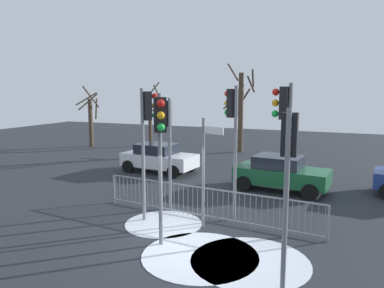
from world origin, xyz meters
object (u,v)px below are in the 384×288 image
at_px(traffic_light_rear_right, 147,125).
at_px(bare_tree_right, 241,109).
at_px(traffic_light_mid_right, 284,126).
at_px(traffic_light_foreground_right, 160,136).
at_px(car_green_near, 281,173).
at_px(bare_tree_left, 150,117).
at_px(direction_sign_post, 205,168).
at_px(car_white_trailing, 159,157).
at_px(traffic_light_rear_left, 233,122).
at_px(bare_tree_centre, 91,118).
at_px(traffic_light_foreground_left, 289,158).
at_px(traffic_light_mid_left, 166,128).

xyz_separation_m(traffic_light_rear_right, bare_tree_right, (-0.74, 13.93, -0.18)).
distance_m(traffic_light_mid_right, traffic_light_rear_right, 4.23).
xyz_separation_m(traffic_light_rear_right, traffic_light_foreground_right, (1.37, -1.72, -0.10)).
relative_size(traffic_light_rear_right, car_green_near, 1.07).
bearing_deg(traffic_light_rear_right, bare_tree_left, 163.43).
distance_m(direction_sign_post, car_white_trailing, 8.05).
height_order(traffic_light_rear_left, bare_tree_centre, bare_tree_centre).
height_order(traffic_light_foreground_left, bare_tree_left, bare_tree_left).
bearing_deg(direction_sign_post, bare_tree_left, 143.73).
relative_size(direction_sign_post, bare_tree_right, 0.57).
height_order(direction_sign_post, car_white_trailing, direction_sign_post).
xyz_separation_m(traffic_light_rear_left, traffic_light_foreground_right, (-1.10, -2.86, -0.16)).
bearing_deg(bare_tree_right, traffic_light_mid_left, -86.55).
relative_size(traffic_light_foreground_right, bare_tree_right, 0.69).
xyz_separation_m(car_green_near, bare_tree_right, (-4.13, 8.71, 2.17)).
height_order(traffic_light_mid_right, bare_tree_centre, bare_tree_centre).
height_order(traffic_light_rear_right, traffic_light_rear_left, traffic_light_rear_left).
relative_size(traffic_light_foreground_left, bare_tree_right, 0.65).
bearing_deg(traffic_light_rear_right, car_white_trailing, 159.69).
bearing_deg(car_green_near, traffic_light_rear_right, -116.44).
bearing_deg(traffic_light_mid_right, bare_tree_right, 24.97).
height_order(traffic_light_mid_left, bare_tree_right, bare_tree_right).
height_order(traffic_light_rear_left, traffic_light_foreground_right, traffic_light_rear_left).
height_order(car_green_near, bare_tree_left, bare_tree_left).
bearing_deg(bare_tree_centre, traffic_light_rear_left, -37.77).
height_order(car_green_near, bare_tree_centre, bare_tree_centre).
height_order(traffic_light_mid_right, traffic_light_mid_left, traffic_light_mid_right).
bearing_deg(car_green_near, bare_tree_left, 148.11).
distance_m(traffic_light_mid_right, car_white_trailing, 9.74).
bearing_deg(traffic_light_foreground_left, bare_tree_centre, 138.67).
distance_m(traffic_light_mid_right, traffic_light_foreground_left, 2.83).
distance_m(direction_sign_post, bare_tree_right, 14.18).
distance_m(traffic_light_foreground_left, bare_tree_centre, 22.01).
relative_size(traffic_light_rear_left, car_green_near, 1.09).
bearing_deg(traffic_light_rear_right, traffic_light_mid_left, 133.74).
bearing_deg(traffic_light_foreground_left, traffic_light_mid_right, 101.14).
xyz_separation_m(traffic_light_rear_left, direction_sign_post, (-0.53, -1.09, -1.29)).
relative_size(traffic_light_rear_left, traffic_light_mid_left, 1.10).
distance_m(traffic_light_mid_left, car_white_trailing, 6.21).
height_order(traffic_light_rear_right, car_white_trailing, traffic_light_rear_right).
distance_m(bare_tree_left, bare_tree_centre, 4.41).
height_order(traffic_light_mid_left, car_green_near, traffic_light_mid_left).
height_order(traffic_light_rear_right, bare_tree_right, bare_tree_right).
height_order(traffic_light_rear_left, traffic_light_foreground_left, traffic_light_rear_left).
xyz_separation_m(traffic_light_mid_left, traffic_light_foreground_right, (1.35, -3.04, 0.14)).
relative_size(traffic_light_rear_left, direction_sign_post, 1.28).
bearing_deg(direction_sign_post, traffic_light_foreground_right, -88.65).
distance_m(car_white_trailing, bare_tree_centre, 10.54).
relative_size(traffic_light_mid_right, car_white_trailing, 1.12).
relative_size(traffic_light_rear_left, traffic_light_foreground_left, 1.12).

